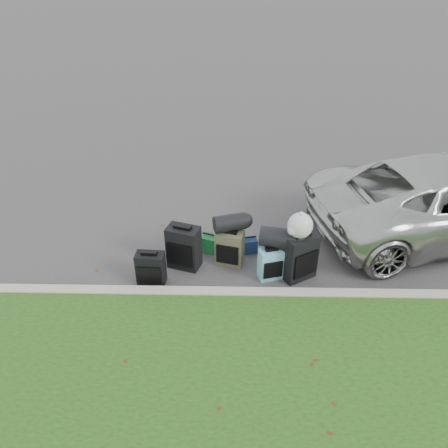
{
  "coord_description": "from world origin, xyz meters",
  "views": [
    {
      "loc": [
        0.02,
        -5.89,
        4.48
      ],
      "look_at": [
        -0.1,
        0.2,
        0.55
      ],
      "focal_mm": 35.0,
      "sensor_mm": 36.0,
      "label": 1
    }
  ],
  "objects_px": {
    "tote_green": "(209,243)",
    "tote_navy": "(250,245)",
    "suitcase_olive": "(230,248)",
    "suitcase_large_black_right": "(299,257)",
    "suitcase_small_black": "(151,268)",
    "suitcase_teal": "(271,264)",
    "suitcase_large_black_left": "(184,247)"
  },
  "relations": [
    {
      "from": "suitcase_olive",
      "to": "suitcase_large_black_right",
      "type": "relative_size",
      "value": 0.79
    },
    {
      "from": "suitcase_large_black_right",
      "to": "tote_navy",
      "type": "xyz_separation_m",
      "value": [
        -0.74,
        0.65,
        -0.26
      ]
    },
    {
      "from": "tote_green",
      "to": "tote_navy",
      "type": "distance_m",
      "value": 0.69
    },
    {
      "from": "suitcase_small_black",
      "to": "suitcase_teal",
      "type": "height_order",
      "value": "suitcase_small_black"
    },
    {
      "from": "suitcase_large_black_right",
      "to": "suitcase_large_black_left",
      "type": "bearing_deg",
      "value": 141.94
    },
    {
      "from": "suitcase_large_black_right",
      "to": "tote_navy",
      "type": "height_order",
      "value": "suitcase_large_black_right"
    },
    {
      "from": "suitcase_small_black",
      "to": "suitcase_large_black_left",
      "type": "relative_size",
      "value": 0.74
    },
    {
      "from": "suitcase_small_black",
      "to": "suitcase_large_black_left",
      "type": "bearing_deg",
      "value": 46.4
    },
    {
      "from": "suitcase_large_black_left",
      "to": "suitcase_olive",
      "type": "height_order",
      "value": "suitcase_large_black_left"
    },
    {
      "from": "tote_green",
      "to": "suitcase_large_black_left",
      "type": "bearing_deg",
      "value": -111.4
    },
    {
      "from": "tote_navy",
      "to": "suitcase_large_black_left",
      "type": "bearing_deg",
      "value": -170.97
    },
    {
      "from": "suitcase_olive",
      "to": "tote_navy",
      "type": "distance_m",
      "value": 0.5
    },
    {
      "from": "suitcase_small_black",
      "to": "suitcase_teal",
      "type": "xyz_separation_m",
      "value": [
        1.85,
        0.16,
        -0.01
      ]
    },
    {
      "from": "tote_green",
      "to": "tote_navy",
      "type": "xyz_separation_m",
      "value": [
        0.69,
        -0.01,
        -0.02
      ]
    },
    {
      "from": "suitcase_large_black_left",
      "to": "suitcase_small_black",
      "type": "bearing_deg",
      "value": -119.65
    },
    {
      "from": "suitcase_large_black_left",
      "to": "suitcase_large_black_right",
      "type": "relative_size",
      "value": 0.95
    },
    {
      "from": "suitcase_teal",
      "to": "suitcase_small_black",
      "type": "bearing_deg",
      "value": 169.47
    },
    {
      "from": "suitcase_small_black",
      "to": "tote_green",
      "type": "relative_size",
      "value": 1.81
    },
    {
      "from": "suitcase_small_black",
      "to": "tote_green",
      "type": "height_order",
      "value": "suitcase_small_black"
    },
    {
      "from": "suitcase_small_black",
      "to": "tote_green",
      "type": "distance_m",
      "value": 1.21
    },
    {
      "from": "suitcase_olive",
      "to": "suitcase_teal",
      "type": "relative_size",
      "value": 1.15
    },
    {
      "from": "suitcase_large_black_left",
      "to": "suitcase_teal",
      "type": "height_order",
      "value": "suitcase_large_black_left"
    },
    {
      "from": "suitcase_teal",
      "to": "suitcase_large_black_right",
      "type": "relative_size",
      "value": 0.69
    },
    {
      "from": "suitcase_large_black_left",
      "to": "tote_green",
      "type": "height_order",
      "value": "suitcase_large_black_left"
    },
    {
      "from": "suitcase_large_black_right",
      "to": "tote_navy",
      "type": "bearing_deg",
      "value": 108.4
    },
    {
      "from": "suitcase_large_black_left",
      "to": "suitcase_large_black_right",
      "type": "distance_m",
      "value": 1.84
    },
    {
      "from": "suitcase_large_black_left",
      "to": "suitcase_teal",
      "type": "distance_m",
      "value": 1.41
    },
    {
      "from": "suitcase_olive",
      "to": "tote_green",
      "type": "distance_m",
      "value": 0.51
    },
    {
      "from": "suitcase_large_black_left",
      "to": "suitcase_olive",
      "type": "distance_m",
      "value": 0.75
    },
    {
      "from": "suitcase_small_black",
      "to": "suitcase_large_black_left",
      "type": "height_order",
      "value": "suitcase_large_black_left"
    },
    {
      "from": "suitcase_large_black_right",
      "to": "tote_navy",
      "type": "distance_m",
      "value": 1.02
    },
    {
      "from": "suitcase_small_black",
      "to": "suitcase_olive",
      "type": "relative_size",
      "value": 0.89
    }
  ]
}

